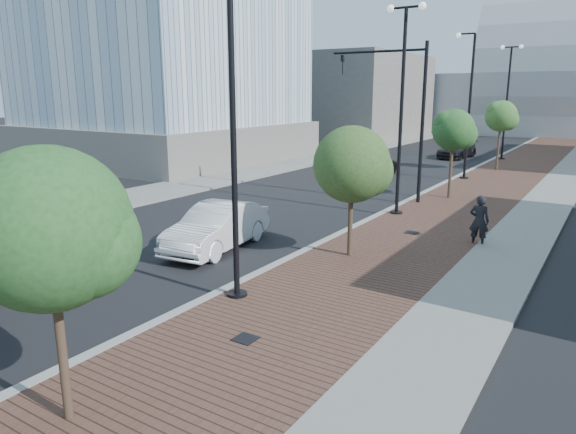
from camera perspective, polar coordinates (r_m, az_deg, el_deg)
The scene contains 22 objects.
sidewalk at distance 41.48m, azimuth 24.53°, elevation 4.55°, with size 7.00×140.00×0.12m, color #4C2D23.
concrete_strip at distance 41.20m, azimuth 28.24°, elevation 4.11°, with size 2.40×140.00×0.13m, color slate.
curb at distance 42.10m, azimuth 19.82°, elevation 5.09°, with size 0.30×140.00×0.14m, color gray.
west_sidewalk at distance 46.68m, azimuth 4.04°, elevation 6.59°, with size 4.00×140.00×0.12m, color slate.
white_sedan at distance 19.23m, azimuth -7.71°, elevation -1.07°, with size 1.76×5.03×1.66m, color silver.
dark_car_mid at distance 36.99m, azimuth 9.25°, elevation 5.50°, with size 2.00×4.34×1.21m, color black.
dark_car_far at distance 48.26m, azimuth 17.91°, elevation 7.00°, with size 2.05×5.04×1.46m, color black.
pedestrian at distance 20.60m, azimuth 20.08°, elevation -0.40°, with size 0.71×0.46×1.94m, color black.
streetlight_1 at distance 13.83m, azimuth -6.32°, elevation 8.11°, with size 1.44×0.56×9.21m.
streetlight_2 at distance 24.28m, azimuth 12.23°, elevation 11.29°, with size 1.72×0.56×9.28m.
streetlight_3 at distance 35.80m, azimuth 18.91°, elevation 10.71°, with size 1.44×0.56×9.21m.
streetlight_4 at distance 47.50m, azimuth 22.69°, elevation 11.48°, with size 1.72×0.56×9.28m.
traffic_mast at distance 27.40m, azimuth 12.70°, elevation 11.82°, with size 5.09×0.20×8.00m.
tree_0 at distance 9.11m, azimuth -24.29°, elevation -1.25°, with size 2.67×2.67×4.83m.
tree_1 at distance 17.59m, azimuth 7.13°, elevation 5.66°, with size 2.59×2.57×4.56m.
tree_2 at distance 28.80m, azimuth 17.65°, elevation 8.99°, with size 2.25×2.17×4.79m.
tree_3 at distance 40.48m, azimuth 22.24°, elevation 10.11°, with size 2.26×2.19×5.06m.
tower_podium at distance 46.74m, azimuth -12.88°, elevation 8.07°, with size 19.00×19.00×3.00m, color slate.
convention_center at distance 86.44m, azimuth 25.80°, elevation 12.41°, with size 50.00×30.00×50.00m.
commercial_block_nw at distance 67.35m, azimuth 7.11°, elevation 12.83°, with size 14.00×20.00×10.00m, color #635E59.
utility_cover_1 at distance 12.30m, azimuth -4.65°, elevation -13.05°, with size 0.50×0.50×0.02m, color black.
utility_cover_2 at distance 21.55m, azimuth 13.28°, elevation -1.65°, with size 0.50×0.50×0.02m, color black.
Camera 1 is at (9.12, -0.72, 5.61)m, focal length 32.69 mm.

